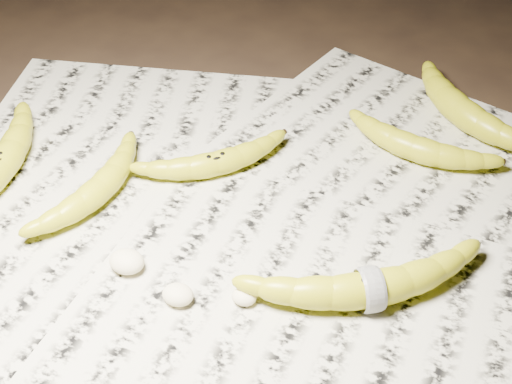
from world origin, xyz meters
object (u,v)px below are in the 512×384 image
(banana_center, at_px, (215,161))
(banana_upper_a, at_px, (415,146))
(banana_left_b, at_px, (99,186))
(banana_upper_b, at_px, (461,108))
(banana_taped, at_px, (370,287))

(banana_center, xyz_separation_m, banana_upper_a, (0.23, 0.11, 0.00))
(banana_left_b, distance_m, banana_upper_a, 0.40)
(banana_upper_a, height_order, banana_upper_b, banana_upper_b)
(banana_upper_b, bearing_deg, banana_center, -99.71)
(banana_center, height_order, banana_upper_a, banana_upper_a)
(banana_center, xyz_separation_m, banana_upper_b, (0.28, 0.21, 0.00))
(banana_left_b, bearing_deg, banana_upper_b, -42.62)
(banana_center, height_order, banana_taped, banana_taped)
(banana_taped, height_order, banana_upper_b, same)
(banana_left_b, bearing_deg, banana_taped, -88.72)
(banana_upper_b, bearing_deg, banana_left_b, -99.33)
(banana_left_b, height_order, banana_upper_a, same)
(banana_left_b, height_order, banana_upper_b, banana_upper_b)
(banana_upper_a, bearing_deg, banana_taped, -79.07)
(banana_center, relative_size, banana_upper_b, 0.89)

